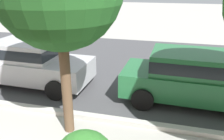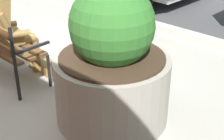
# 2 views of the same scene
# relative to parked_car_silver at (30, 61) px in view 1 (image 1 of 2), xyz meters

# --- Properties ---
(street_surface) EXTENTS (60.00, 9.00, 0.01)m
(street_surface) POSITION_rel_parked_car_silver_xyz_m (1.65, 2.96, -0.84)
(street_surface) COLOR #424244
(street_surface) RESTS_ON ground
(curb_stone) EXTENTS (60.00, 0.20, 0.12)m
(curb_stone) POSITION_rel_parked_car_silver_xyz_m (1.65, -1.64, -0.78)
(curb_stone) COLOR #B2AFA8
(curb_stone) RESTS_ON ground
(parked_car_silver) EXTENTS (4.14, 2.01, 1.56)m
(parked_car_silver) POSITION_rel_parked_car_silver_xyz_m (0.00, 0.00, 0.00)
(parked_car_silver) COLOR #B7B7BC
(parked_car_silver) RESTS_ON ground
(parked_car_green) EXTENTS (4.14, 2.01, 1.56)m
(parked_car_green) POSITION_rel_parked_car_silver_xyz_m (5.32, 0.00, 0.00)
(parked_car_green) COLOR #236638
(parked_car_green) RESTS_ON ground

